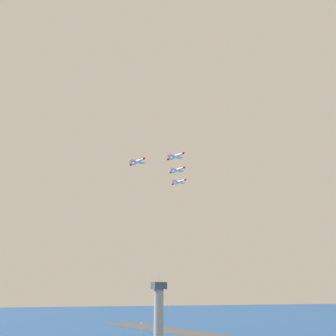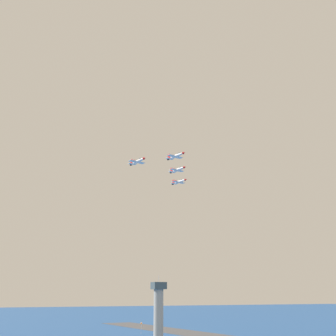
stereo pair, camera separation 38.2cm
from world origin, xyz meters
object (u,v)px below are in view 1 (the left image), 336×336
at_px(jet_right_wingman, 137,161).
at_px(jet_lead, 176,156).
at_px(jet_left_wingman, 178,170).
at_px(control_tower, 159,310).
at_px(windsock, 142,324).
at_px(jet_left_outer, 179,182).

bearing_deg(jet_right_wingman, jet_lead, 41.15).
height_order(jet_lead, jet_left_wingman, jet_lead).
height_order(control_tower, jet_right_wingman, jet_right_wingman).
bearing_deg(jet_right_wingman, windsock, 137.44).
bearing_deg(jet_left_outer, control_tower, -45.89).
distance_m(jet_lead, jet_right_wingman, 22.90).
xyz_separation_m(windsock, jet_left_wingman, (13.02, 17.41, 90.55)).
xyz_separation_m(control_tower, jet_left_wingman, (-39.12, 26.90, 81.38)).
bearing_deg(jet_left_outer, jet_right_wingman, -68.24).
xyz_separation_m(jet_lead, jet_right_wingman, (-13.14, -18.70, -1.55)).
xyz_separation_m(control_tower, jet_left_outer, (-59.69, 36.86, 79.78)).
relative_size(jet_lead, jet_right_wingman, 0.97).
height_order(jet_lead, jet_left_outer, jet_lead).
height_order(windsock, jet_lead, jet_lead).
bearing_deg(jet_left_wingman, windsock, -140.98).
relative_size(control_tower, jet_left_outer, 1.92).
relative_size(control_tower, windsock, 4.83).
height_order(control_tower, windsock, control_tower).
bearing_deg(jet_left_outer, windsock, -88.78).
bearing_deg(jet_left_outer, jet_left_wingman, -40.02).
bearing_deg(jet_left_outer, jet_lead, -40.02).
height_order(control_tower, jet_lead, jet_lead).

